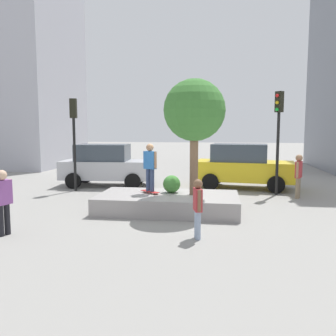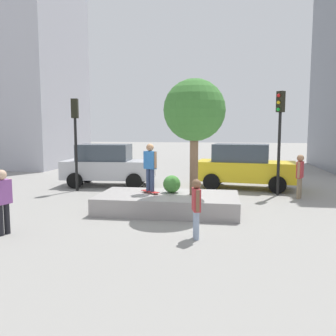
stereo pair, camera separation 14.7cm
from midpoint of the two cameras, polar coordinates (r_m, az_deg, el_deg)
The scene contains 14 objects.
ground_plane at distance 12.02m, azimuth 2.77°, elevation -6.98°, with size 120.00×120.00×0.00m, color gray.
planter_ledge at distance 11.88m, azimuth 0.36°, elevation -5.71°, with size 4.71×2.44×0.58m, color gray.
plaza_tree at distance 11.64m, azimuth 4.69°, elevation 9.24°, with size 2.04×2.04×3.84m.
boxwood_shrub at distance 12.10m, azimuth 0.98°, elevation -2.63°, with size 0.61×0.61×0.61m, color #3D7A33.
skateboard at distance 12.03m, azimuth -2.56°, elevation -3.88°, with size 0.75×0.68×0.07m.
skateboarder at distance 11.90m, azimuth -2.59°, elevation 0.67°, with size 0.50×0.37×1.63m.
sedan_parked at distance 17.29m, azimuth -9.56°, elevation 0.52°, with size 4.49×2.28×2.04m.
taxi_cab at distance 16.70m, azimuth 12.56°, elevation 0.33°, with size 4.68×2.56×2.08m.
traffic_light_corner at distance 15.22m, azimuth 18.03°, elevation 6.74°, with size 0.37×0.37×4.31m.
traffic_light_median at distance 16.12m, azimuth -14.63°, elevation 6.33°, with size 0.31×0.36×4.10m.
passerby_with_bag at distance 14.87m, azimuth 20.99°, elevation -0.82°, with size 0.37×0.56×1.77m.
bystander_watching at distance 8.87m, azimuth 5.11°, elevation -5.97°, with size 0.27×0.51×1.53m.
pedestrian_crossing at distance 10.09m, azimuth -25.03°, elevation -4.38°, with size 0.34×0.56×1.73m.
office_tower_glass at distance 30.45m, azimuth -23.38°, elevation 22.19°, with size 7.87×8.27×22.63m, color #B2B2BC.
Camera 2 is at (1.32, -11.61, 2.79)m, focal length 37.34 mm.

